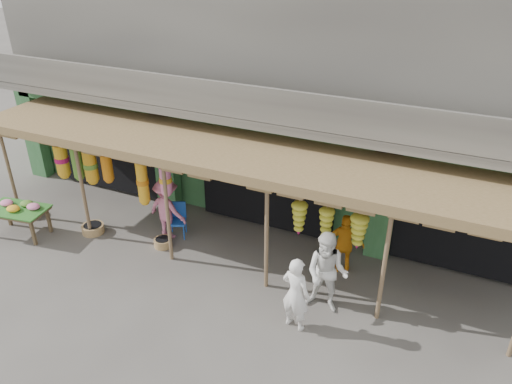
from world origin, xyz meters
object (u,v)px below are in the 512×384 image
at_px(person_front, 296,294).
at_px(person_right, 327,273).
at_px(person_vendor, 345,244).
at_px(blue_chair, 177,217).
at_px(person_shopper, 167,209).
at_px(flower_table, 18,210).

relative_size(person_front, person_right, 0.89).
relative_size(person_front, person_vendor, 1.09).
bearing_deg(person_vendor, blue_chair, -6.65).
distance_m(person_right, person_vendor, 1.43).
xyz_separation_m(person_vendor, person_shopper, (-4.52, -0.44, 0.08)).
bearing_deg(person_front, blue_chair, -14.54).
distance_m(person_vendor, person_shopper, 4.54).
bearing_deg(blue_chair, flower_table, -179.39).
height_order(blue_chair, person_front, person_front).
relative_size(person_right, person_shopper, 1.11).
relative_size(flower_table, person_right, 0.89).
height_order(person_right, person_shopper, person_right).
distance_m(person_front, person_shopper, 4.48).
bearing_deg(person_shopper, flower_table, 28.00).
height_order(blue_chair, person_shopper, person_shopper).
height_order(blue_chair, person_right, person_right).
relative_size(blue_chair, person_right, 0.49).
bearing_deg(person_shopper, blue_chair, -121.43).
relative_size(blue_chair, person_vendor, 0.60).
xyz_separation_m(person_front, person_vendor, (0.39, 2.18, -0.07)).
distance_m(flower_table, person_vendor, 8.29).
bearing_deg(person_vendor, person_right, 80.41).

